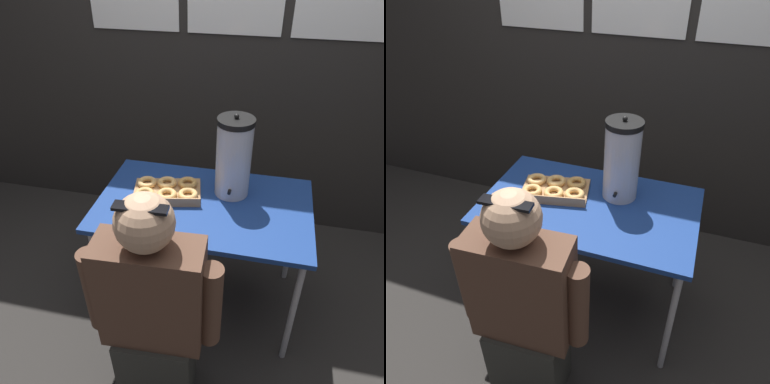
% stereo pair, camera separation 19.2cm
% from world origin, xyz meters
% --- Properties ---
extents(ground_plane, '(12.00, 12.00, 0.00)m').
position_xyz_m(ground_plane, '(0.00, 0.00, 0.00)').
color(ground_plane, '#2D2B28').
extents(back_wall, '(6.00, 0.11, 2.66)m').
position_xyz_m(back_wall, '(0.00, 0.95, 1.34)').
color(back_wall, '#282623').
rests_on(back_wall, ground).
extents(folding_table, '(1.11, 0.68, 0.75)m').
position_xyz_m(folding_table, '(0.00, 0.00, 0.69)').
color(folding_table, navy).
rests_on(folding_table, ground).
extents(donut_box, '(0.40, 0.31, 0.05)m').
position_xyz_m(donut_box, '(-0.21, 0.04, 0.77)').
color(donut_box, tan).
rests_on(donut_box, folding_table).
extents(coffee_urn, '(0.19, 0.21, 0.45)m').
position_xyz_m(coffee_urn, '(0.13, 0.13, 0.97)').
color(coffee_urn, silver).
rests_on(coffee_urn, folding_table).
extents(cell_phone, '(0.12, 0.15, 0.01)m').
position_xyz_m(cell_phone, '(-0.36, -0.22, 0.76)').
color(cell_phone, '#2D334C').
rests_on(cell_phone, folding_table).
extents(person_seated, '(0.58, 0.25, 1.19)m').
position_xyz_m(person_seated, '(-0.10, -0.59, 0.57)').
color(person_seated, '#33332D').
rests_on(person_seated, ground).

